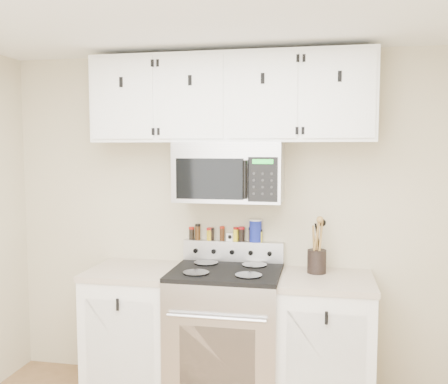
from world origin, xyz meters
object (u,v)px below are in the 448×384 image
(microwave, at_px, (230,172))
(utensil_crock, at_px, (317,259))
(range, at_px, (226,333))
(salt_canister, at_px, (255,230))

(microwave, bearing_deg, utensil_crock, 1.22)
(range, relative_size, salt_canister, 6.41)
(microwave, height_order, salt_canister, microwave)
(microwave, relative_size, utensil_crock, 1.97)
(range, distance_m, salt_canister, 0.77)
(salt_canister, bearing_deg, range, -120.79)
(range, bearing_deg, utensil_crock, 12.67)
(range, relative_size, utensil_crock, 2.85)
(range, xyz_separation_m, salt_canister, (0.17, 0.28, 0.70))
(microwave, xyz_separation_m, utensil_crock, (0.62, 0.01, -0.61))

